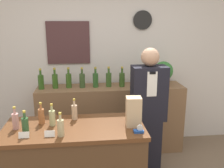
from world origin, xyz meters
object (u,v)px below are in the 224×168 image
at_px(shopkeeper, 148,115).
at_px(potted_plant, 163,73).
at_px(paper_bag, 134,112).
at_px(tape_dispenser, 139,130).

xyz_separation_m(shopkeeper, potted_plant, (0.37, 0.63, 0.38)).
xyz_separation_m(paper_bag, tape_dispenser, (0.02, -0.15, -0.12)).
xyz_separation_m(shopkeeper, tape_dispenser, (-0.28, -0.74, 0.16)).
bearing_deg(potted_plant, shopkeeper, -120.76).
bearing_deg(paper_bag, potted_plant, 60.97).
bearing_deg(tape_dispenser, potted_plant, 64.52).
bearing_deg(tape_dispenser, paper_bag, 99.16).
height_order(potted_plant, paper_bag, potted_plant).
relative_size(shopkeeper, paper_bag, 5.64).
distance_m(shopkeeper, potted_plant, 0.82).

